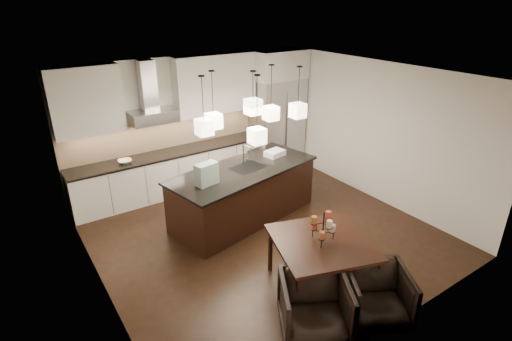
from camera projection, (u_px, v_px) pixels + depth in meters
floor at (262, 233)px, 7.19m from camera, size 5.50×5.50×0.02m
ceiling at (263, 75)px, 6.06m from camera, size 5.50×5.50×0.02m
wall_back at (190, 121)px, 8.71m from camera, size 5.50×0.02×2.80m
wall_front at (402, 237)px, 4.53m from camera, size 5.50×0.02×2.80m
wall_left at (90, 206)px, 5.20m from camera, size 0.02×5.50×2.80m
wall_right at (375, 132)px, 8.04m from camera, size 0.02×5.50×2.80m
refrigerator at (277, 124)px, 9.64m from camera, size 1.20×0.72×2.15m
fridge_panel at (278, 65)px, 9.07m from camera, size 1.26×0.72×0.65m
lower_cabinets at (173, 173)px, 8.53m from camera, size 4.21×0.62×0.88m
countertop at (172, 153)px, 8.34m from camera, size 4.21×0.66×0.04m
backsplash at (164, 134)px, 8.44m from camera, size 4.21×0.02×0.63m
upper_cab_left at (86, 101)px, 7.18m from camera, size 1.25×0.35×1.25m
upper_cab_right at (215, 84)px, 8.54m from camera, size 1.85×0.35×1.25m
hood_canopy at (153, 116)px, 7.90m from camera, size 0.90×0.52×0.24m
hood_chimney at (148, 85)px, 7.74m from camera, size 0.30×0.28×0.96m
fruit_bowl at (125, 161)px, 7.78m from camera, size 0.28×0.28×0.06m
island_body at (244, 194)px, 7.50m from camera, size 2.93×1.61×0.97m
island_top at (243, 170)px, 7.30m from camera, size 3.03×1.72×0.04m
faucet at (243, 155)px, 7.35m from camera, size 0.16×0.28×0.42m
tote_bag at (207, 174)px, 6.61m from camera, size 0.41×0.27×0.38m
food_container at (275, 153)px, 7.84m from camera, size 0.42×0.33×0.11m
dining_table at (320, 264)px, 5.72m from camera, size 1.64×1.64×0.78m
candelabra at (323, 227)px, 5.47m from camera, size 0.47×0.47×0.46m
candle_a at (333, 228)px, 5.52m from camera, size 0.10×0.10×0.10m
candle_b at (314, 226)px, 5.58m from camera, size 0.10×0.10×0.10m
candle_c at (322, 235)px, 5.36m from camera, size 0.10×0.10×0.10m
candle_d at (328, 215)px, 5.53m from camera, size 0.10×0.10×0.10m
candle_e at (314, 220)px, 5.40m from camera, size 0.10×0.10×0.10m
candle_f at (330, 224)px, 5.31m from camera, size 0.10×0.10×0.10m
armchair_left at (314, 307)px, 4.92m from camera, size 1.14×1.15×0.77m
armchair_right at (377, 295)px, 5.15m from camera, size 1.09×1.10×0.73m
pendant_a at (204, 127)px, 6.42m from camera, size 0.24×0.24×0.26m
pendant_b at (214, 121)px, 6.84m from camera, size 0.24×0.24×0.26m
pendant_c at (253, 107)px, 6.71m from camera, size 0.24×0.24×0.26m
pendant_d at (271, 113)px, 7.41m from camera, size 0.24×0.24×0.26m
pendant_e at (298, 111)px, 7.21m from camera, size 0.24×0.24×0.26m
pendant_f at (257, 136)px, 6.55m from camera, size 0.24×0.24×0.26m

